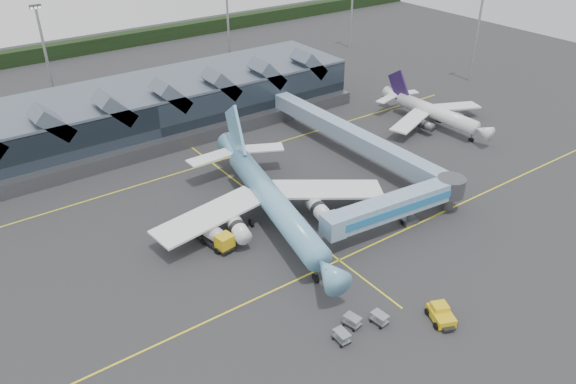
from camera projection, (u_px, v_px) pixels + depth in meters
ground at (304, 233)px, 82.85m from camera, size 260.00×260.00×0.00m
taxi_stripes at (267, 205)px, 89.86m from camera, size 120.00×60.00×0.01m
tree_line_far at (70, 49)px, 158.99m from camera, size 260.00×4.00×4.00m
terminal at (140, 111)px, 111.05m from camera, size 90.00×22.25×12.52m
light_masts at (215, 36)px, 131.17m from camera, size 132.40×42.56×22.45m
main_airliner at (270, 198)px, 83.80m from camera, size 36.21×42.28×13.68m
regional_jet at (433, 111)px, 115.92m from camera, size 25.44×27.62×9.51m
jet_bridge at (405, 203)px, 82.88m from camera, size 25.51×6.05×5.65m
fuel_truck at (209, 232)px, 80.22m from camera, size 3.65×9.12×3.03m
pushback_tug at (441, 314)px, 66.73m from camera, size 3.78×4.63×1.86m
baggage_carts at (358, 325)px, 65.27m from camera, size 6.98×3.72×1.41m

